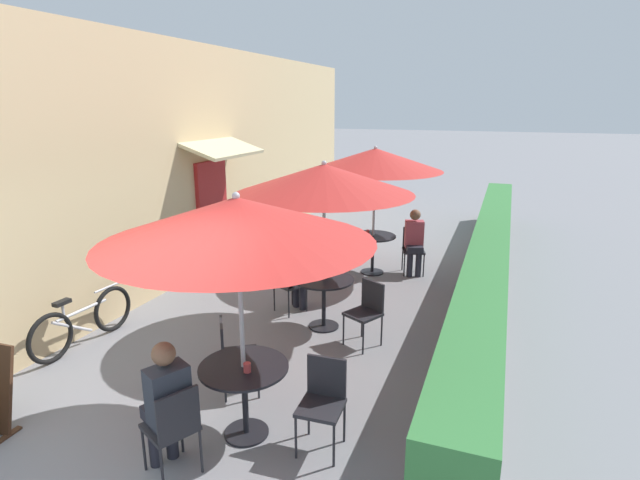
# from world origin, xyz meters

# --- Properties ---
(cafe_facade_wall) EXTENTS (0.98, 13.33, 4.20)m
(cafe_facade_wall) POSITION_xyz_m (-2.54, 6.53, 2.09)
(cafe_facade_wall) COLOR #D6B784
(cafe_facade_wall) RESTS_ON ground_plane
(planter_hedge) EXTENTS (0.60, 12.33, 1.01)m
(planter_hedge) POSITION_xyz_m (2.75, 6.57, 0.54)
(planter_hedge) COLOR gray
(planter_hedge) RESTS_ON ground_plane
(patio_table_near) EXTENTS (0.86, 0.86, 0.74)m
(patio_table_near) POSITION_xyz_m (0.74, 1.57, 0.56)
(patio_table_near) COLOR black
(patio_table_near) RESTS_ON ground_plane
(patio_umbrella_near) EXTENTS (2.46, 2.46, 2.42)m
(patio_umbrella_near) POSITION_xyz_m (0.74, 1.57, 2.17)
(patio_umbrella_near) COLOR #B7B7BC
(patio_umbrella_near) RESTS_ON ground_plane
(cafe_chair_near_left) EXTENTS (0.54, 0.54, 0.87)m
(cafe_chair_near_left) POSITION_xyz_m (0.45, 0.85, 0.52)
(cafe_chair_near_left) COLOR #232328
(cafe_chair_near_left) RESTS_ON ground_plane
(seated_patron_near_left) EXTENTS (0.50, 0.47, 1.25)m
(seated_patron_near_left) POSITION_xyz_m (0.35, 0.90, 0.69)
(seated_patron_near_left) COLOR #23232D
(seated_patron_near_left) RESTS_ON ground_plane
(cafe_chair_near_right) EXTENTS (0.42, 0.42, 0.87)m
(cafe_chair_near_right) POSITION_xyz_m (1.50, 1.69, 0.52)
(cafe_chair_near_right) COLOR #232328
(cafe_chair_near_right) RESTS_ON ground_plane
(cafe_chair_near_back) EXTENTS (0.55, 0.55, 0.87)m
(cafe_chair_near_back) POSITION_xyz_m (0.25, 2.18, 0.52)
(cafe_chair_near_back) COLOR #232328
(cafe_chair_near_back) RESTS_ON ground_plane
(coffee_cup_near) EXTENTS (0.07, 0.07, 0.09)m
(coffee_cup_near) POSITION_xyz_m (0.82, 1.49, 0.79)
(coffee_cup_near) COLOR #B73D3D
(coffee_cup_near) RESTS_ON patio_table_near
(patio_table_mid) EXTENTS (0.86, 0.86, 0.74)m
(patio_table_mid) POSITION_xyz_m (0.61, 4.13, 0.56)
(patio_table_mid) COLOR black
(patio_table_mid) RESTS_ON ground_plane
(patio_umbrella_mid) EXTENTS (2.46, 2.46, 2.42)m
(patio_umbrella_mid) POSITION_xyz_m (0.61, 4.13, 2.17)
(patio_umbrella_mid) COLOR #B7B7BC
(patio_umbrella_mid) RESTS_ON ground_plane
(cafe_chair_mid_left) EXTENTS (0.54, 0.54, 0.87)m
(cafe_chair_mid_left) POSITION_xyz_m (-0.11, 4.42, 0.52)
(cafe_chair_mid_left) COLOR #232328
(cafe_chair_mid_left) RESTS_ON ground_plane
(seated_patron_mid_left) EXTENTS (0.47, 0.50, 1.25)m
(seated_patron_mid_left) POSITION_xyz_m (-0.06, 4.52, 0.69)
(seated_patron_mid_left) COLOR #23232D
(seated_patron_mid_left) RESTS_ON ground_plane
(cafe_chair_mid_right) EXTENTS (0.54, 0.54, 0.87)m
(cafe_chair_mid_right) POSITION_xyz_m (1.32, 3.85, 0.52)
(cafe_chair_mid_right) COLOR #232328
(cafe_chair_mid_right) RESTS_ON ground_plane
(coffee_cup_mid) EXTENTS (0.07, 0.07, 0.09)m
(coffee_cup_mid) POSITION_xyz_m (0.62, 4.20, 0.79)
(coffee_cup_mid) COLOR white
(coffee_cup_mid) RESTS_ON patio_table_mid
(patio_table_far) EXTENTS (0.86, 0.86, 0.74)m
(patio_table_far) POSITION_xyz_m (0.64, 6.73, 0.56)
(patio_table_far) COLOR black
(patio_table_far) RESTS_ON ground_plane
(patio_umbrella_far) EXTENTS (2.46, 2.46, 2.42)m
(patio_umbrella_far) POSITION_xyz_m (0.64, 6.73, 2.17)
(patio_umbrella_far) COLOR #B7B7BC
(patio_umbrella_far) RESTS_ON ground_plane
(cafe_chair_far_left) EXTENTS (0.50, 0.50, 0.87)m
(cafe_chair_far_left) POSITION_xyz_m (-0.07, 6.43, 0.52)
(cafe_chair_far_left) COLOR #232328
(cafe_chair_far_left) RESTS_ON ground_plane
(cafe_chair_far_right) EXTENTS (0.50, 0.50, 0.87)m
(cafe_chair_far_right) POSITION_xyz_m (1.35, 7.03, 0.52)
(cafe_chair_far_right) COLOR #232328
(cafe_chair_far_right) RESTS_ON ground_plane
(seated_patron_far_right) EXTENTS (0.42, 0.48, 1.25)m
(seated_patron_far_right) POSITION_xyz_m (1.39, 6.92, 0.69)
(seated_patron_far_right) COLOR #23232D
(seated_patron_far_right) RESTS_ON ground_plane
(coffee_cup_far) EXTENTS (0.07, 0.07, 0.09)m
(coffee_cup_far) POSITION_xyz_m (0.53, 6.75, 0.79)
(coffee_cup_far) COLOR #B73D3D
(coffee_cup_far) RESTS_ON patio_table_far
(bicycle_leaning) EXTENTS (0.15, 1.66, 0.74)m
(bicycle_leaning) POSITION_xyz_m (-2.20, 2.47, 0.34)
(bicycle_leaning) COLOR black
(bicycle_leaning) RESTS_ON ground_plane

